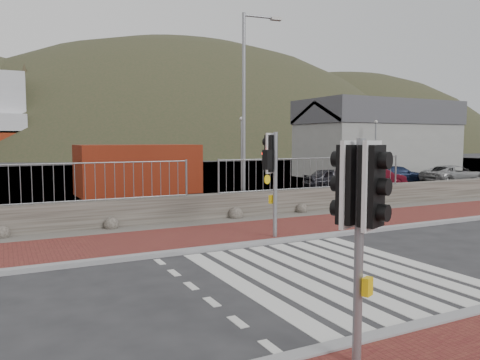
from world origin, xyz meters
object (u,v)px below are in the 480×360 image
car_d (453,175)px  car_e (445,173)px  traffic_signal_near (360,204)px  car_c (398,174)px  car_a (334,179)px  streetlight (247,102)px  car_b (376,178)px  traffic_signal_far (274,162)px  shipping_container (139,169)px

car_d → car_e: car_d is taller
traffic_signal_near → car_c: bearing=21.0°
car_a → car_d: size_ratio=0.83×
car_c → car_d: size_ratio=0.88×
streetlight → car_d: bearing=20.8°
streetlight → car_c: size_ratio=1.97×
car_b → car_c: size_ratio=0.97×
streetlight → car_c: bearing=30.8°
traffic_signal_far → car_c: traffic_signal_far is taller
car_d → car_e: 2.47m
traffic_signal_far → car_e: bearing=-175.0°
traffic_signal_far → car_b: 15.51m
car_b → traffic_signal_far: bearing=125.0°
car_d → car_b: bearing=90.9°
car_b → streetlight: bearing=111.0°
car_a → car_e: car_a is taller
shipping_container → car_c: size_ratio=1.60×
streetlight → car_e: 20.17m
traffic_signal_far → car_a: traffic_signal_far is taller
streetlight → car_c: streetlight is taller
traffic_signal_near → car_a: traffic_signal_near is taller
car_d → car_c: bearing=48.7°
shipping_container → car_d: 19.64m
traffic_signal_near → car_b: bearing=23.8°
traffic_signal_near → traffic_signal_far: (2.97, 6.86, 0.14)m
car_b → shipping_container: bearing=72.5°
car_d → traffic_signal_far: bearing=117.1°
shipping_container → car_a: shipping_container is taller
traffic_signal_near → car_e: traffic_signal_near is taller
car_b → car_a: bearing=69.5°
car_a → car_d: car_a is taller
shipping_container → car_d: bearing=-13.3°
streetlight → car_b: 12.24m
streetlight → car_d: streetlight is taller
car_c → streetlight: bearing=128.3°
streetlight → car_a: bearing=38.5°
traffic_signal_near → car_d: bearing=13.8°
traffic_signal_far → car_a: 14.25m
traffic_signal_near → car_d: traffic_signal_near is taller
shipping_container → car_c: bearing=-7.3°
traffic_signal_near → car_b: size_ratio=0.76×
streetlight → car_c: 16.61m
streetlight → car_e: bearing=25.0°
shipping_container → streetlight: bearing=-78.3°
traffic_signal_far → car_e: size_ratio=0.93×
car_e → car_d: bearing=128.4°
car_a → car_b: 2.52m
traffic_signal_far → car_e: (20.40, 11.04, -1.64)m
traffic_signal_near → car_c: 26.63m
car_d → car_e: bearing=-38.2°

